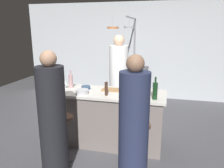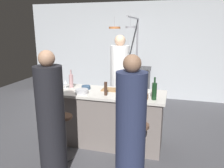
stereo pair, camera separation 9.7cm
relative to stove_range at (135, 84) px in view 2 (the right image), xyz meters
name	(u,v)px [view 2 (the right image)]	position (x,y,z in m)	size (l,w,h in m)	color
ground_plane	(110,142)	(0.00, -2.45, -0.45)	(9.00, 9.00, 0.00)	#4C4C51
back_wall	(138,51)	(0.00, 0.40, 0.85)	(6.40, 0.16, 2.60)	#B2B7BC
kitchen_island	(110,118)	(0.00, -2.45, 0.01)	(1.80, 0.72, 0.90)	slate
stove_range	(135,84)	(0.00, 0.00, 0.00)	(0.80, 0.64, 0.89)	#47474C
chef	(120,83)	(-0.06, -1.50, 0.38)	(0.38, 0.38, 1.79)	white
bar_stool_left	(64,135)	(-0.52, -3.07, -0.07)	(0.28, 0.28, 0.68)	#4C4C51
guest_left	(51,120)	(-0.49, -3.44, 0.32)	(0.35, 0.35, 1.66)	black
bar_stool_right	(139,145)	(0.59, -3.07, -0.07)	(0.28, 0.28, 0.68)	#4C4C51
guest_right	(131,131)	(0.55, -3.47, 0.32)	(0.35, 0.35, 1.64)	#262D4C
overhead_pot_rack	(130,40)	(-0.07, -0.44, 1.20)	(0.59, 1.43, 2.17)	gray
cutting_board	(112,90)	(0.00, -2.33, 0.46)	(0.32, 0.22, 0.02)	#997047
pepper_mill	(106,89)	(-0.01, -2.63, 0.56)	(0.05, 0.05, 0.21)	#382319
wine_bottle_rose	(71,81)	(-0.73, -2.34, 0.57)	(0.07, 0.07, 0.31)	#B78C8E
wine_bottle_white	(136,87)	(0.43, -2.46, 0.57)	(0.07, 0.07, 0.30)	gray
wine_bottle_red	(154,91)	(0.73, -2.64, 0.58)	(0.07, 0.07, 0.33)	#143319
wine_glass_near_right_guest	(65,82)	(-0.80, -2.42, 0.56)	(0.07, 0.07, 0.15)	silver
wine_glass_by_chef	(138,86)	(0.45, -2.32, 0.56)	(0.07, 0.07, 0.15)	silver
mixing_bowl_blue	(86,87)	(-0.44, -2.37, 0.48)	(0.15, 0.15, 0.06)	#334C6B
mixing_bowl_steel	(82,91)	(-0.40, -2.64, 0.49)	(0.20, 0.20, 0.07)	#B7B7BC
mixing_bowl_wooden	(142,96)	(0.56, -2.64, 0.49)	(0.19, 0.19, 0.08)	brown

